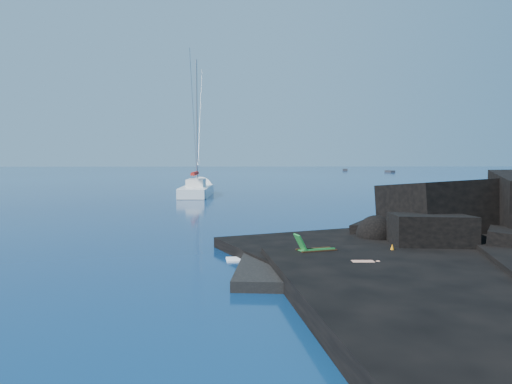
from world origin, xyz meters
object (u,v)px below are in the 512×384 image
deck_chair (316,244)px  distant_boat_a (345,171)px  sunbather (363,264)px  distant_boat_b (390,172)px  sailboat (197,196)px  marker_cone (392,251)px

deck_chair → distant_boat_a: 134.61m
sunbather → deck_chair: bearing=123.5°
deck_chair → distant_boat_b: 120.68m
sailboat → deck_chair: size_ratio=9.88×
distant_boat_a → sailboat: bearing=-100.8°
sunbather → distant_boat_a: (28.38, 133.28, -0.53)m
sailboat → distant_boat_a: 103.27m
distant_boat_b → distant_boat_a: bearing=110.1°
sailboat → sunbather: (8.47, -36.81, 0.53)m
sunbather → marker_cone: marker_cone is taller
distant_boat_a → distant_boat_b: bearing=-53.1°
sailboat → distant_boat_b: 91.67m
deck_chair → distant_boat_a: size_ratio=0.34×
sailboat → sunbather: sailboat is taller
marker_cone → distant_boat_a: 133.98m
deck_chair → marker_cone: bearing=-16.5°
deck_chair → distant_boat_a: bearing=60.2°
sailboat → distant_boat_a: bearing=70.8°
deck_chair → distant_boat_b: deck_chair is taller
marker_cone → deck_chair: bearing=-179.4°
sailboat → marker_cone: sailboat is taller
distant_boat_a → distant_boat_b: size_ratio=1.06×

